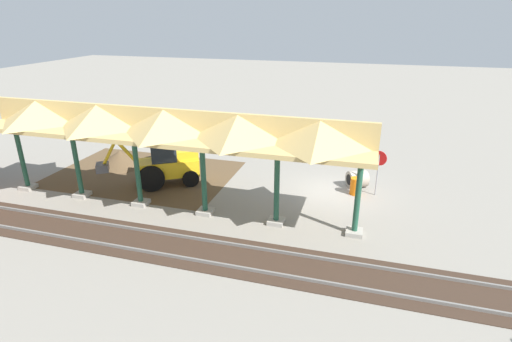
{
  "coord_description": "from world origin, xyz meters",
  "views": [
    {
      "loc": [
        -1.47,
        19.44,
        8.74
      ],
      "look_at": [
        3.55,
        2.1,
        1.6
      ],
      "focal_mm": 28.0,
      "sensor_mm": 36.0,
      "label": 1
    }
  ],
  "objects_px": {
    "stop_sign": "(379,164)",
    "traffic_barrel": "(356,186)",
    "concrete_pipe": "(357,179)",
    "backhoe": "(165,163)"
  },
  "relations": [
    {
      "from": "stop_sign",
      "to": "traffic_barrel",
      "type": "distance_m",
      "value": 1.64
    },
    {
      "from": "stop_sign",
      "to": "backhoe",
      "type": "relative_size",
      "value": 0.48
    },
    {
      "from": "backhoe",
      "to": "concrete_pipe",
      "type": "xyz_separation_m",
      "value": [
        -10.04,
        -2.53,
        -0.81
      ]
    },
    {
      "from": "concrete_pipe",
      "to": "traffic_barrel",
      "type": "distance_m",
      "value": 1.0
    },
    {
      "from": "concrete_pipe",
      "to": "backhoe",
      "type": "bearing_deg",
      "value": 14.17
    },
    {
      "from": "stop_sign",
      "to": "traffic_barrel",
      "type": "bearing_deg",
      "value": 10.9
    },
    {
      "from": "concrete_pipe",
      "to": "traffic_barrel",
      "type": "bearing_deg",
      "value": 88.25
    },
    {
      "from": "backhoe",
      "to": "traffic_barrel",
      "type": "height_order",
      "value": "backhoe"
    },
    {
      "from": "concrete_pipe",
      "to": "traffic_barrel",
      "type": "xyz_separation_m",
      "value": [
        0.03,
        1.0,
        -0.01
      ]
    },
    {
      "from": "stop_sign",
      "to": "backhoe",
      "type": "xyz_separation_m",
      "value": [
        11.01,
        1.73,
        -0.47
      ]
    }
  ]
}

